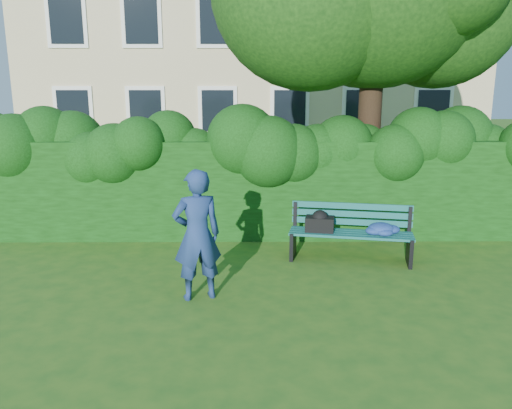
{
  "coord_description": "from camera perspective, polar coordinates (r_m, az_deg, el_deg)",
  "views": [
    {
      "loc": [
        -0.06,
        -6.94,
        2.69
      ],
      "look_at": [
        0.0,
        0.6,
        0.95
      ],
      "focal_mm": 35.0,
      "sensor_mm": 36.0,
      "label": 1
    }
  ],
  "objects": [
    {
      "name": "hedge",
      "position": [
        9.32,
        -0.08,
        1.92
      ],
      "size": [
        10.0,
        1.0,
        1.8
      ],
      "color": "black",
      "rests_on": "ground"
    },
    {
      "name": "ground",
      "position": [
        7.45,
        0.04,
        -8.19
      ],
      "size": [
        80.0,
        80.0,
        0.0
      ],
      "primitive_type": "plane",
      "color": "#27591A",
      "rests_on": "ground"
    },
    {
      "name": "apartment_building",
      "position": [
        21.19,
        -0.32,
        22.0
      ],
      "size": [
        16.0,
        8.08,
        12.0
      ],
      "color": "tan",
      "rests_on": "ground"
    },
    {
      "name": "park_bench",
      "position": [
        8.12,
        10.85,
        -2.86
      ],
      "size": [
        2.01,
        0.92,
        0.89
      ],
      "rotation": [
        0.0,
        0.0,
        -0.2
      ],
      "color": "#0F494E",
      "rests_on": "ground"
    },
    {
      "name": "man_reading",
      "position": [
        6.48,
        -6.75,
        -3.5
      ],
      "size": [
        0.73,
        0.59,
        1.73
      ],
      "primitive_type": "imported",
      "rotation": [
        0.0,
        0.0,
        3.46
      ],
      "color": "navy",
      "rests_on": "ground"
    }
  ]
}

